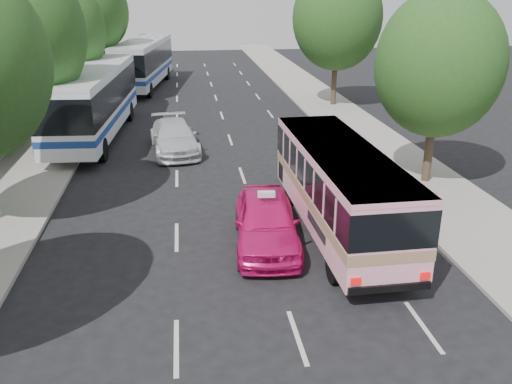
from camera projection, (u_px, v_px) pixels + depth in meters
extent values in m
plane|color=black|center=(246.00, 296.00, 14.80)|extent=(120.00, 120.00, 0.00)
cube|color=#9E998E|center=(65.00, 127.00, 32.21)|extent=(4.00, 90.00, 0.15)
cube|color=#9E998E|center=(342.00, 118.00, 34.36)|extent=(4.00, 90.00, 0.12)
cube|color=#9E998E|center=(32.00, 114.00, 31.69)|extent=(0.30, 90.00, 1.50)
cylinder|color=#38281E|center=(32.00, 120.00, 25.98)|extent=(0.36, 0.36, 3.80)
ellipsoid|color=#2B4D1B|center=(19.00, 33.00, 24.55)|extent=(6.00, 6.00, 6.90)
sphere|color=#2B4D1B|center=(22.00, 6.00, 23.90)|extent=(3.90, 3.90, 3.90)
cylinder|color=#38281E|center=(66.00, 92.00, 33.45)|extent=(0.36, 0.36, 3.50)
ellipsoid|color=#2B4D1B|center=(58.00, 30.00, 32.14)|extent=(5.52, 5.52, 6.35)
sphere|color=#2B4D1B|center=(62.00, 11.00, 31.52)|extent=(3.59, 3.59, 3.59)
cylinder|color=#38281E|center=(87.00, 70.00, 40.78)|extent=(0.36, 0.36, 3.99)
ellipsoid|color=#2B4D1B|center=(81.00, 11.00, 39.28)|extent=(6.30, 6.30, 7.24)
cylinder|color=#38281E|center=(99.00, 58.00, 48.21)|extent=(0.36, 0.36, 3.72)
ellipsoid|color=#2B4D1B|center=(94.00, 12.00, 46.80)|extent=(5.88, 5.88, 6.76)
cylinder|color=#38281E|center=(429.00, 146.00, 22.72)|extent=(0.36, 0.36, 3.23)
ellipsoid|color=#2B4D1B|center=(439.00, 64.00, 21.51)|extent=(5.10, 5.10, 5.87)
sphere|color=#2B4D1B|center=(455.00, 38.00, 20.91)|extent=(3.32, 3.31, 3.31)
cylinder|color=#38281E|center=(334.00, 79.00, 37.46)|extent=(0.36, 0.36, 3.80)
ellipsoid|color=#2B4D1B|center=(337.00, 18.00, 36.03)|extent=(6.00, 6.00, 6.90)
cube|color=#FEA4BC|center=(339.00, 185.00, 17.97)|extent=(2.48, 9.40, 2.51)
cube|color=#9E7A59|center=(339.00, 193.00, 18.08)|extent=(2.52, 9.42, 0.33)
cube|color=black|center=(340.00, 172.00, 17.81)|extent=(2.53, 9.43, 1.03)
cube|color=#FEA4BC|center=(341.00, 151.00, 17.55)|extent=(2.50, 9.42, 0.15)
cylinder|color=black|center=(290.00, 192.00, 20.87)|extent=(0.30, 0.98, 0.97)
cylinder|color=black|center=(342.00, 189.00, 21.16)|extent=(0.30, 0.98, 0.97)
cylinder|color=black|center=(335.00, 267.00, 15.34)|extent=(0.30, 0.98, 0.97)
cylinder|color=black|center=(403.00, 262.00, 15.62)|extent=(0.30, 0.98, 0.97)
imported|color=#DF136C|center=(266.00, 221.00, 17.40)|extent=(2.44, 5.14, 1.70)
imported|color=silver|center=(174.00, 137.00, 27.36)|extent=(2.76, 5.51, 1.54)
cube|color=white|center=(93.00, 98.00, 29.38)|extent=(3.57, 12.86, 3.23)
cube|color=black|center=(92.00, 91.00, 29.24)|extent=(3.62, 12.89, 1.59)
cube|color=navy|center=(95.00, 113.00, 29.67)|extent=(3.61, 12.88, 0.32)
cube|color=white|center=(90.00, 70.00, 28.83)|extent=(3.59, 12.88, 0.15)
cylinder|color=black|center=(90.00, 112.00, 33.63)|extent=(0.42, 1.19, 1.16)
cylinder|color=black|center=(129.00, 111.00, 33.78)|extent=(0.42, 1.19, 1.16)
cylinder|color=black|center=(51.00, 151.00, 25.74)|extent=(0.42, 1.19, 1.16)
cylinder|color=black|center=(102.00, 150.00, 25.89)|extent=(0.42, 1.19, 1.16)
cube|color=silver|center=(144.00, 61.00, 44.13)|extent=(4.39, 12.86, 3.20)
cube|color=black|center=(143.00, 56.00, 43.99)|extent=(4.44, 12.89, 1.58)
cube|color=navy|center=(144.00, 71.00, 44.42)|extent=(4.43, 12.88, 0.32)
cube|color=silver|center=(142.00, 41.00, 43.59)|extent=(4.41, 12.88, 0.15)
cylinder|color=black|center=(140.00, 73.00, 48.44)|extent=(0.49, 1.19, 1.16)
cylinder|color=black|center=(167.00, 73.00, 48.43)|extent=(0.49, 1.19, 1.16)
cylinder|color=black|center=(118.00, 90.00, 40.59)|extent=(0.49, 1.19, 1.16)
cylinder|color=black|center=(149.00, 90.00, 40.58)|extent=(0.49, 1.19, 1.16)
cube|color=silver|center=(266.00, 194.00, 17.07)|extent=(0.56, 0.23, 0.18)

